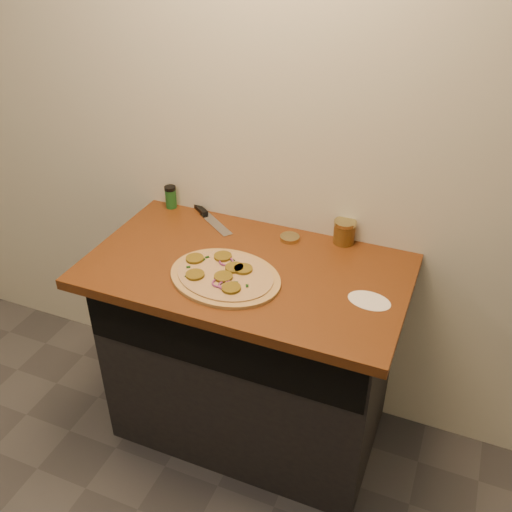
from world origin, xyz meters
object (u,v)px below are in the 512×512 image
at_px(pizza, 225,276).
at_px(spice_shaker, 171,197).
at_px(chefs_knife, 207,216).
at_px(salsa_jar, 344,232).

bearing_deg(pizza, spice_shaker, 137.85).
distance_m(pizza, spice_shaker, 0.61).
bearing_deg(chefs_knife, pizza, -55.59).
bearing_deg(salsa_jar, pizza, -129.17).
height_order(pizza, salsa_jar, salsa_jar).
height_order(salsa_jar, spice_shaker, spice_shaker).
height_order(chefs_knife, spice_shaker, spice_shaker).
bearing_deg(spice_shaker, salsa_jar, 0.00).
bearing_deg(pizza, chefs_knife, 124.41).
bearing_deg(chefs_knife, spice_shaker, 173.93).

